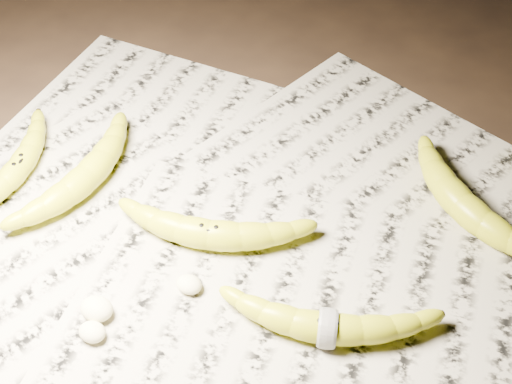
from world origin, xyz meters
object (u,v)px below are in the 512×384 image
at_px(banana_left_b, 86,174).
at_px(banana_upper_a, 463,203).
at_px(banana_taped, 327,326).
at_px(banana_left_a, 18,165).
at_px(banana_center, 210,233).

bearing_deg(banana_left_b, banana_upper_a, -66.32).
distance_m(banana_taped, banana_upper_a, 0.25).
height_order(banana_left_a, banana_upper_a, banana_upper_a).
height_order(banana_left_a, banana_center, banana_center).
xyz_separation_m(banana_center, banana_upper_a, (0.26, 0.18, 0.00)).
relative_size(banana_left_a, banana_upper_a, 0.89).
xyz_separation_m(banana_left_b, banana_taped, (0.37, -0.07, -0.00)).
distance_m(banana_left_b, banana_center, 0.19).
bearing_deg(banana_taped, banana_center, 143.38).
bearing_deg(banana_left_a, banana_center, -97.04).
bearing_deg(banana_left_a, banana_upper_a, -79.63).
bearing_deg(banana_left_b, banana_taped, -97.78).
bearing_deg(banana_center, banana_upper_a, 17.67).
distance_m(banana_left_a, banana_taped, 0.46).
relative_size(banana_center, banana_upper_a, 1.00).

